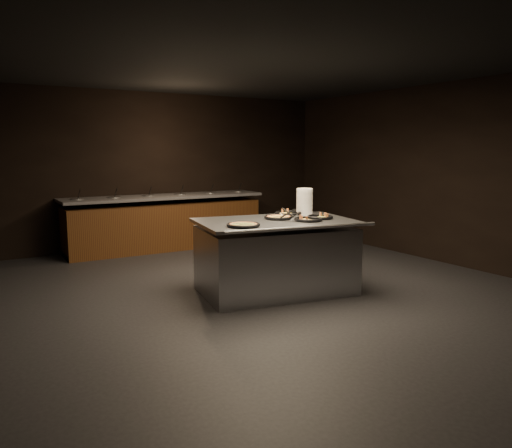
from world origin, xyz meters
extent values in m
cube|color=black|center=(0.00, 0.00, -0.01)|extent=(7.00, 8.00, 0.01)
cube|color=black|center=(0.00, 0.00, 2.90)|extent=(7.00, 8.00, 0.01)
cube|color=black|center=(0.00, 4.00, 1.45)|extent=(7.00, 0.01, 2.90)
cube|color=black|center=(3.50, 0.00, 1.45)|extent=(0.01, 8.00, 2.90)
cube|color=#4F3012|center=(0.00, 3.58, 0.43)|extent=(3.60, 0.75, 0.85)
cube|color=slate|center=(0.00, 3.58, 0.97)|extent=(3.70, 0.83, 0.05)
cube|color=#3D200E|center=(0.00, 3.58, 0.04)|extent=(3.60, 0.69, 0.08)
cylinder|color=#B0B2B7|center=(-1.55, 3.58, 0.98)|extent=(0.22, 0.22, 0.08)
cylinder|color=#597F33|center=(-1.55, 3.58, 1.00)|extent=(0.19, 0.19, 0.02)
cylinder|color=black|center=(-1.52, 3.56, 1.09)|extent=(0.04, 0.10, 0.19)
cylinder|color=#B0B2B7|center=(-0.93, 3.58, 0.98)|extent=(0.22, 0.22, 0.08)
cylinder|color=#597F33|center=(-0.93, 3.58, 1.00)|extent=(0.19, 0.19, 0.02)
cylinder|color=black|center=(-0.90, 3.56, 1.09)|extent=(0.04, 0.10, 0.19)
cylinder|color=#B0B2B7|center=(-0.31, 3.58, 0.98)|extent=(0.22, 0.22, 0.08)
cylinder|color=#597F33|center=(-0.31, 3.58, 1.00)|extent=(0.19, 0.19, 0.02)
cylinder|color=black|center=(-0.28, 3.56, 1.09)|extent=(0.04, 0.10, 0.19)
cylinder|color=#B0B2B7|center=(0.31, 3.58, 0.98)|extent=(0.22, 0.22, 0.08)
cylinder|color=#597F33|center=(0.31, 3.58, 1.00)|extent=(0.19, 0.19, 0.02)
cylinder|color=black|center=(0.34, 3.56, 1.09)|extent=(0.04, 0.10, 0.19)
cylinder|color=#B0B2B7|center=(0.93, 3.58, 0.98)|extent=(0.22, 0.22, 0.08)
cylinder|color=#597F33|center=(0.93, 3.58, 1.00)|extent=(0.19, 0.19, 0.02)
cylinder|color=black|center=(0.96, 3.56, 1.09)|extent=(0.04, 0.10, 0.19)
cylinder|color=#B0B2B7|center=(1.55, 3.58, 0.98)|extent=(0.22, 0.22, 0.08)
cylinder|color=#597F33|center=(1.55, 3.58, 1.00)|extent=(0.19, 0.19, 0.02)
cylinder|color=black|center=(1.58, 3.56, 1.09)|extent=(0.04, 0.10, 0.19)
cube|color=#B0B2B7|center=(0.20, 0.12, 0.42)|extent=(2.04, 1.45, 0.85)
cube|color=#B0B2B7|center=(0.20, 0.12, 0.92)|extent=(2.14, 1.54, 0.04)
cylinder|color=#B0B2B7|center=(0.20, -0.49, 0.92)|extent=(1.94, 0.37, 0.04)
cylinder|color=white|center=(0.91, 0.46, 1.11)|extent=(0.23, 0.23, 0.35)
cylinder|color=black|center=(-0.42, -0.14, 0.95)|extent=(0.37, 0.37, 0.01)
torus|color=black|center=(-0.42, -0.14, 0.96)|extent=(0.40, 0.40, 0.04)
torus|color=#AD532C|center=(-0.42, -0.14, 0.96)|extent=(0.33, 0.33, 0.03)
cylinder|color=tan|center=(-0.42, -0.14, 0.96)|extent=(0.29, 0.29, 0.02)
cube|color=black|center=(-0.42, -0.14, 0.97)|extent=(0.14, 0.26, 0.00)
cube|color=black|center=(-0.42, -0.14, 0.97)|extent=(0.26, 0.14, 0.00)
cylinder|color=black|center=(0.30, 0.21, 0.95)|extent=(0.35, 0.35, 0.01)
torus|color=black|center=(0.30, 0.21, 0.96)|extent=(0.38, 0.38, 0.04)
torus|color=#AD532C|center=(0.30, 0.21, 0.96)|extent=(0.32, 0.32, 0.03)
cylinder|color=#E0C351|center=(0.30, 0.21, 0.96)|extent=(0.27, 0.27, 0.02)
cube|color=black|center=(0.30, 0.21, 0.97)|extent=(0.09, 0.26, 0.00)
cube|color=black|center=(0.30, 0.21, 0.97)|extent=(0.26, 0.09, 0.00)
cylinder|color=black|center=(0.65, 0.50, 0.95)|extent=(0.35, 0.35, 0.01)
torus|color=black|center=(0.65, 0.50, 0.96)|extent=(0.37, 0.37, 0.04)
cylinder|color=black|center=(0.52, -0.15, 0.95)|extent=(0.33, 0.33, 0.01)
torus|color=black|center=(0.52, -0.15, 0.96)|extent=(0.36, 0.36, 0.04)
cylinder|color=black|center=(0.78, -0.05, 0.95)|extent=(0.31, 0.31, 0.01)
torus|color=black|center=(0.78, -0.05, 0.96)|extent=(0.34, 0.34, 0.04)
cube|color=#B0B2B7|center=(0.28, 0.21, 0.96)|extent=(0.13, 0.13, 0.00)
cylinder|color=black|center=(0.37, 0.10, 1.03)|extent=(0.11, 0.16, 0.13)
cylinder|color=#B0B2B7|center=(0.33, 0.15, 0.98)|extent=(0.06, 0.08, 0.08)
cube|color=#B0B2B7|center=(0.40, -0.13, 0.96)|extent=(0.14, 0.14, 0.00)
cylinder|color=black|center=(0.28, -0.03, 1.04)|extent=(0.15, 0.15, 0.14)
cylinder|color=#B0B2B7|center=(0.34, -0.08, 0.99)|extent=(0.08, 0.08, 0.08)
camera|label=1|loc=(-3.25, -5.17, 1.83)|focal=35.00mm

